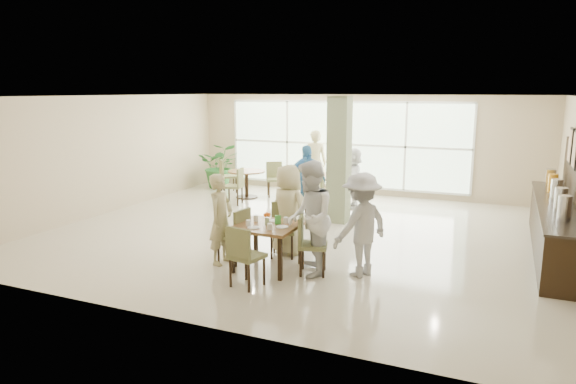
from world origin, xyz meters
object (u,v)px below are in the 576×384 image
at_px(round_table_left, 247,178).
at_px(main_table, 267,230).
at_px(teen_far, 288,210).
at_px(teen_standing, 361,225).
at_px(buffet_counter, 555,224).
at_px(teen_right, 310,219).
at_px(potted_plant, 220,166).
at_px(adult_standing, 315,162).
at_px(adult_a, 306,179).
at_px(teen_left, 221,219).
at_px(adult_b, 353,178).
at_px(round_table_right, 323,184).

bearing_deg(round_table_left, main_table, -58.91).
xyz_separation_m(teen_far, teen_standing, (1.50, -0.57, 0.02)).
bearing_deg(buffet_counter, teen_right, -143.43).
xyz_separation_m(potted_plant, adult_standing, (2.99, 0.16, 0.24)).
distance_m(round_table_left, teen_standing, 6.50).
height_order(teen_far, adult_a, adult_a).
bearing_deg(teen_left, adult_b, -8.96).
height_order(round_table_right, buffet_counter, buffet_counter).
relative_size(teen_standing, adult_standing, 0.91).
relative_size(round_table_left, round_table_right, 1.02).
height_order(teen_right, adult_standing, teen_right).
height_order(potted_plant, teen_left, teen_left).
xyz_separation_m(round_table_left, teen_right, (3.75, -4.97, 0.37)).
relative_size(adult_b, adult_standing, 0.82).
relative_size(potted_plant, teen_right, 0.74).
distance_m(potted_plant, adult_standing, 3.01).
xyz_separation_m(main_table, adult_a, (-0.87, 4.01, 0.16)).
bearing_deg(buffet_counter, main_table, -148.09).
height_order(round_table_left, teen_left, teen_left).
xyz_separation_m(round_table_left, potted_plant, (-1.41, 0.98, 0.13)).
height_order(potted_plant, adult_a, adult_a).
height_order(round_table_right, teen_standing, teen_standing).
height_order(potted_plant, teen_far, teen_far).
bearing_deg(adult_standing, adult_b, 123.33).
relative_size(adult_a, adult_b, 1.08).
bearing_deg(potted_plant, teen_right, -49.04).
bearing_deg(teen_far, teen_right, 152.81).
height_order(round_table_left, buffet_counter, buffet_counter).
bearing_deg(buffet_counter, adult_standing, 150.06).
bearing_deg(round_table_left, teen_far, -53.81).
distance_m(buffet_counter, teen_left, 5.97).
bearing_deg(potted_plant, adult_b, -12.70).
bearing_deg(adult_b, teen_standing, -2.06).
relative_size(buffet_counter, potted_plant, 3.46).
relative_size(buffet_counter, adult_b, 3.11).
relative_size(potted_plant, teen_left, 0.88).
bearing_deg(teen_right, adult_a, 179.84).
bearing_deg(teen_far, potted_plant, -27.07).
xyz_separation_m(potted_plant, adult_b, (4.43, -1.00, 0.08)).
height_order(main_table, teen_standing, teen_standing).
bearing_deg(potted_plant, teen_far, -49.02).
bearing_deg(main_table, teen_right, 1.66).
relative_size(main_table, adult_standing, 0.55).
relative_size(potted_plant, teen_far, 0.83).
relative_size(teen_far, adult_standing, 0.89).
bearing_deg(round_table_right, teen_left, -90.68).
distance_m(round_table_left, adult_b, 3.03).
bearing_deg(teen_right, teen_far, -161.33).
bearing_deg(round_table_left, adult_a, -24.61).
distance_m(teen_far, adult_standing, 5.44).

